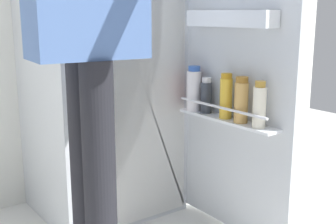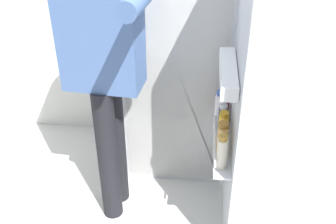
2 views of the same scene
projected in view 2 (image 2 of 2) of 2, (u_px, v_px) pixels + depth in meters
ground_plane at (170, 205)px, 2.51m from camera, size 6.08×6.08×0.00m
refrigerator at (183, 49)px, 2.45m from camera, size 0.73×1.25×1.77m
person at (105, 54)px, 1.97m from camera, size 0.55×0.76×1.74m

